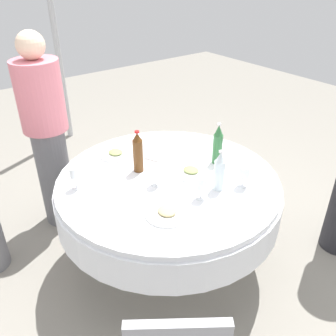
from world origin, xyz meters
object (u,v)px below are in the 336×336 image
(bottle_green_far, at_px, (218,145))
(bottle_brown_rear, at_px, (138,153))
(wine_glass_east, at_px, (75,174))
(plate_left, at_px, (116,154))
(wine_glass_mid, at_px, (156,171))
(plate_outer, at_px, (167,213))
(person_far, at_px, (47,133))
(bottle_clear_right, at_px, (219,172))
(wine_glass_north, at_px, (201,185))
(dining_table, at_px, (168,196))
(wine_glass_inner, at_px, (244,173))
(plate_near, at_px, (191,172))

(bottle_green_far, xyz_separation_m, bottle_brown_rear, (-0.24, -0.50, -0.00))
(wine_glass_east, bearing_deg, plate_left, 118.65)
(wine_glass_east, height_order, wine_glass_mid, same)
(plate_outer, distance_m, person_far, 1.30)
(bottle_brown_rear, relative_size, plate_left, 1.23)
(bottle_clear_right, distance_m, wine_glass_north, 0.16)
(wine_glass_east, xyz_separation_m, plate_left, (-0.23, 0.41, -0.09))
(person_far, bearing_deg, plate_left, -81.67)
(wine_glass_mid, height_order, plate_left, wine_glass_mid)
(wine_glass_north, distance_m, plate_outer, 0.27)
(bottle_brown_rear, distance_m, person_far, 0.85)
(dining_table, distance_m, wine_glass_inner, 0.54)
(bottle_green_far, relative_size, bottle_brown_rear, 1.01)
(bottle_green_far, height_order, bottle_clear_right, bottle_green_far)
(plate_near, height_order, person_far, person_far)
(wine_glass_mid, distance_m, person_far, 1.05)
(dining_table, bearing_deg, person_far, -156.12)
(plate_left, bearing_deg, bottle_green_far, 44.42)
(bottle_green_far, distance_m, plate_near, 0.27)
(wine_glass_east, bearing_deg, wine_glass_north, 44.23)
(bottle_brown_rear, height_order, plate_left, bottle_brown_rear)
(bottle_brown_rear, relative_size, plate_outer, 1.19)
(wine_glass_east, xyz_separation_m, person_far, (-0.72, 0.10, -0.02))
(dining_table, height_order, plate_outer, plate_outer)
(bottle_brown_rear, xyz_separation_m, person_far, (-0.78, -0.33, -0.05))
(dining_table, xyz_separation_m, plate_outer, (0.31, -0.24, 0.16))
(bottle_brown_rear, height_order, person_far, person_far)
(dining_table, bearing_deg, wine_glass_east, -115.35)
(bottle_brown_rear, xyz_separation_m, plate_outer, (0.50, -0.14, -0.13))
(bottle_brown_rear, bearing_deg, wine_glass_mid, -3.21)
(bottle_green_far, relative_size, wine_glass_mid, 2.05)
(dining_table, xyz_separation_m, plate_left, (-0.48, -0.12, 0.16))
(dining_table, bearing_deg, bottle_brown_rear, -151.95)
(bottle_brown_rear, xyz_separation_m, wine_glass_north, (0.50, 0.12, -0.04))
(dining_table, xyz_separation_m, bottle_clear_right, (0.30, 0.17, 0.27))
(wine_glass_north, height_order, plate_left, wine_glass_north)
(bottle_brown_rear, height_order, bottle_clear_right, bottle_brown_rear)
(dining_table, distance_m, plate_left, 0.52)
(bottle_clear_right, bearing_deg, wine_glass_north, -85.40)
(plate_left, relative_size, person_far, 0.15)
(plate_near, bearing_deg, plate_outer, -56.97)
(dining_table, height_order, bottle_brown_rear, bottle_brown_rear)
(wine_glass_east, height_order, plate_outer, wine_glass_east)
(wine_glass_north, relative_size, wine_glass_inner, 1.02)
(bottle_green_far, height_order, person_far, person_far)
(bottle_green_far, xyz_separation_m, person_far, (-1.02, -0.83, -0.05))
(dining_table, bearing_deg, plate_left, -166.09)
(plate_near, xyz_separation_m, plate_left, (-0.53, -0.27, 0.00))
(plate_outer, bearing_deg, plate_left, 170.90)
(wine_glass_east, bearing_deg, bottle_brown_rear, 82.24)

